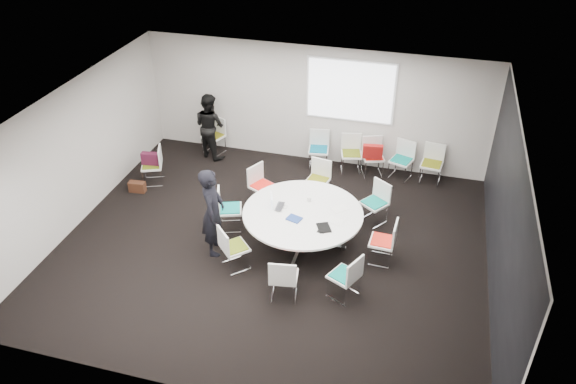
% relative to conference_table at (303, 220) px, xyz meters
% --- Properties ---
extents(room_shell, '(8.08, 7.08, 2.88)m').
position_rel_conference_table_xyz_m(room_shell, '(-0.44, -0.21, 0.86)').
color(room_shell, black).
rests_on(room_shell, ground).
extents(conference_table, '(2.26, 2.26, 0.73)m').
position_rel_conference_table_xyz_m(conference_table, '(0.00, 0.00, 0.00)').
color(conference_table, silver).
rests_on(conference_table, ground).
extents(projection_screen, '(1.90, 0.03, 1.35)m').
position_rel_conference_table_xyz_m(projection_screen, '(0.26, 3.25, 1.31)').
color(projection_screen, white).
rests_on(projection_screen, room_shell).
extents(chair_ring_a, '(0.47, 0.48, 0.88)m').
position_rel_conference_table_xyz_m(chair_ring_a, '(1.54, -0.13, -0.27)').
color(chair_ring_a, silver).
rests_on(chair_ring_a, ground).
extents(chair_ring_b, '(0.63, 0.63, 0.88)m').
position_rel_conference_table_xyz_m(chair_ring_b, '(1.22, 1.07, -0.27)').
color(chair_ring_b, silver).
rests_on(chair_ring_b, ground).
extents(chair_ring_c, '(0.54, 0.53, 0.88)m').
position_rel_conference_table_xyz_m(chair_ring_c, '(-0.07, 1.60, -0.27)').
color(chair_ring_c, silver).
rests_on(chair_ring_c, ground).
extents(chair_ring_d, '(0.61, 0.61, 0.88)m').
position_rel_conference_table_xyz_m(chair_ring_d, '(-1.14, 1.09, -0.27)').
color(chair_ring_d, silver).
rests_on(chair_ring_d, ground).
extents(chair_ring_e, '(0.58, 0.58, 0.88)m').
position_rel_conference_table_xyz_m(chair_ring_e, '(-1.52, 0.11, -0.27)').
color(chair_ring_e, silver).
rests_on(chair_ring_e, ground).
extents(chair_ring_f, '(0.64, 0.64, 0.88)m').
position_rel_conference_table_xyz_m(chair_ring_f, '(-1.02, -1.00, -0.27)').
color(chair_ring_f, silver).
rests_on(chair_ring_f, ground).
extents(chair_ring_g, '(0.52, 0.51, 0.88)m').
position_rel_conference_table_xyz_m(chair_ring_g, '(0.05, -1.53, -0.27)').
color(chair_ring_g, silver).
rests_on(chair_ring_g, ground).
extents(chair_ring_h, '(0.60, 0.61, 0.88)m').
position_rel_conference_table_xyz_m(chair_ring_h, '(1.03, -1.23, -0.27)').
color(chair_ring_h, silver).
rests_on(chair_ring_h, ground).
extents(chair_back_a, '(0.52, 0.51, 0.88)m').
position_rel_conference_table_xyz_m(chair_back_a, '(-0.35, 2.95, -0.27)').
color(chair_back_a, silver).
rests_on(chair_back_a, ground).
extents(chair_back_b, '(0.56, 0.55, 0.88)m').
position_rel_conference_table_xyz_m(chair_back_b, '(0.42, 2.95, -0.27)').
color(chair_back_b, silver).
rests_on(chair_back_b, ground).
extents(chair_back_c, '(0.59, 0.58, 0.88)m').
position_rel_conference_table_xyz_m(chair_back_c, '(0.92, 2.95, -0.27)').
color(chair_back_c, silver).
rests_on(chair_back_c, ground).
extents(chair_back_d, '(0.58, 0.57, 0.88)m').
position_rel_conference_table_xyz_m(chair_back_d, '(1.57, 2.95, -0.27)').
color(chair_back_d, silver).
rests_on(chair_back_d, ground).
extents(chair_back_e, '(0.51, 0.50, 0.88)m').
position_rel_conference_table_xyz_m(chair_back_e, '(2.24, 2.95, -0.27)').
color(chair_back_e, silver).
rests_on(chair_back_e, ground).
extents(chair_spare_left, '(0.59, 0.60, 0.88)m').
position_rel_conference_table_xyz_m(chair_spare_left, '(-3.76, 1.27, -0.27)').
color(chair_spare_left, silver).
rests_on(chair_spare_left, ground).
extents(chair_person_back, '(0.59, 0.58, 0.88)m').
position_rel_conference_table_xyz_m(chair_person_back, '(-2.97, 2.95, -0.27)').
color(chair_person_back, silver).
rests_on(chair_person_back, ground).
extents(person_main, '(0.54, 0.71, 1.76)m').
position_rel_conference_table_xyz_m(person_main, '(-1.53, -0.64, 0.33)').
color(person_main, black).
rests_on(person_main, ground).
extents(person_back, '(0.96, 0.87, 1.61)m').
position_rel_conference_table_xyz_m(person_back, '(-2.98, 2.79, 0.26)').
color(person_back, black).
rests_on(person_back, ground).
extents(laptop, '(0.22, 0.33, 0.03)m').
position_rel_conference_table_xyz_m(laptop, '(-0.41, 0.04, 0.20)').
color(laptop, '#333338').
rests_on(laptop, conference_table).
extents(laptop_lid, '(0.12, 0.29, 0.22)m').
position_rel_conference_table_xyz_m(laptop_lid, '(-0.62, 0.03, 0.32)').
color(laptop_lid, silver).
rests_on(laptop_lid, conference_table).
extents(notebook_black, '(0.33, 0.37, 0.02)m').
position_rel_conference_table_xyz_m(notebook_black, '(0.48, -0.39, 0.20)').
color(notebook_black, black).
rests_on(notebook_black, conference_table).
extents(tablet_folio, '(0.31, 0.27, 0.03)m').
position_rel_conference_table_xyz_m(tablet_folio, '(-0.10, -0.26, 0.20)').
color(tablet_folio, navy).
rests_on(tablet_folio, conference_table).
extents(papers_right, '(0.36, 0.36, 0.00)m').
position_rel_conference_table_xyz_m(papers_right, '(0.64, 0.28, 0.19)').
color(papers_right, white).
rests_on(papers_right, conference_table).
extents(papers_front, '(0.35, 0.29, 0.00)m').
position_rel_conference_table_xyz_m(papers_front, '(0.64, -0.12, 0.19)').
color(papers_front, white).
rests_on(papers_front, conference_table).
extents(cup, '(0.08, 0.08, 0.09)m').
position_rel_conference_table_xyz_m(cup, '(0.02, 0.39, 0.23)').
color(cup, white).
rests_on(cup, conference_table).
extents(phone, '(0.15, 0.08, 0.01)m').
position_rel_conference_table_xyz_m(phone, '(0.46, -0.52, 0.19)').
color(phone, black).
rests_on(phone, conference_table).
extents(maroon_bag, '(0.41, 0.19, 0.28)m').
position_rel_conference_table_xyz_m(maroon_bag, '(-3.78, 1.26, 0.08)').
color(maroon_bag, '#4A132B').
rests_on(maroon_bag, chair_spare_left).
extents(brown_bag, '(0.37, 0.19, 0.24)m').
position_rel_conference_table_xyz_m(brown_bag, '(-3.96, 0.83, -0.42)').
color(brown_bag, '#3E2013').
rests_on(brown_bag, ground).
extents(red_jacket, '(0.46, 0.22, 0.36)m').
position_rel_conference_table_xyz_m(red_jacket, '(0.93, 2.73, 0.16)').
color(red_jacket, maroon).
rests_on(red_jacket, chair_back_c).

